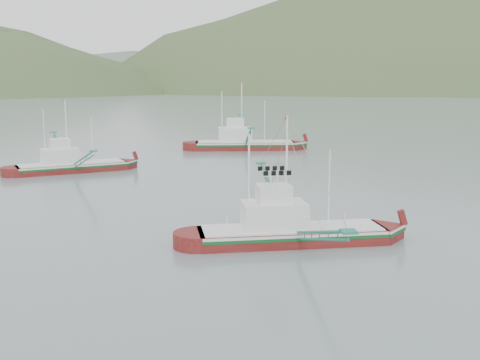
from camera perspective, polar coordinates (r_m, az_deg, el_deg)
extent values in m
plane|color=slate|center=(42.27, 0.94, -5.68)|extent=(1200.00, 1200.00, 0.00)
cube|color=#5B0F0D|center=(41.59, 4.93, -5.73)|extent=(12.94, 3.87, 1.71)
cube|color=silver|center=(41.40, 4.94, -4.76)|extent=(12.68, 3.93, 0.19)
cube|color=#0B511E|center=(41.45, 4.94, -5.05)|extent=(12.68, 3.95, 0.19)
cube|color=silver|center=(41.35, 4.95, -4.54)|extent=(12.29, 3.68, 0.10)
cube|color=silver|center=(40.86, 3.21, -3.39)|extent=(4.37, 2.89, 1.88)
cube|color=silver|center=(40.53, 3.23, -1.28)|extent=(2.29, 1.96, 1.20)
cylinder|color=white|center=(40.47, 4.44, 0.66)|extent=(0.14, 0.14, 7.69)
cylinder|color=white|center=(40.07, 0.85, -0.24)|extent=(0.12, 0.12, 6.54)
cylinder|color=white|center=(41.45, 8.45, -0.82)|extent=(0.10, 0.10, 5.39)
cube|color=#5B0F0D|center=(74.16, -15.64, 0.88)|extent=(12.99, 7.51, 1.68)
cube|color=silver|center=(74.05, -15.66, 1.42)|extent=(12.77, 7.49, 0.18)
cube|color=#0B511E|center=(74.08, -15.66, 1.26)|extent=(12.78, 7.50, 0.18)
cube|color=silver|center=(74.03, -15.67, 1.55)|extent=(12.34, 7.14, 0.10)
cube|color=silver|center=(73.68, -16.66, 2.16)|extent=(4.87, 3.98, 1.85)
cube|color=silver|center=(73.51, -16.72, 3.33)|extent=(2.69, 2.49, 1.18)
cylinder|color=white|center=(73.52, -16.13, 4.41)|extent=(0.13, 0.13, 7.56)
cylinder|color=white|center=(73.15, -18.05, 3.84)|extent=(0.12, 0.12, 6.43)
cylinder|color=white|center=(74.23, -13.86, 3.68)|extent=(0.10, 0.10, 5.29)
cube|color=#5B0F0D|center=(92.77, 0.47, 3.03)|extent=(15.34, 4.98, 2.02)
cube|color=silver|center=(92.67, 0.47, 3.55)|extent=(15.04, 5.04, 0.22)
cube|color=#0B511E|center=(92.70, 0.47, 3.40)|extent=(15.04, 5.06, 0.22)
cube|color=silver|center=(92.65, 0.47, 3.68)|extent=(14.57, 4.73, 0.12)
cube|color=silver|center=(92.46, -0.47, 4.32)|extent=(5.23, 3.54, 2.22)
cube|color=silver|center=(92.30, -0.47, 5.44)|extent=(2.76, 2.38, 1.41)
cylinder|color=white|center=(92.24, 0.16, 6.44)|extent=(0.16, 0.16, 9.07)
cylinder|color=white|center=(92.17, -1.73, 6.01)|extent=(0.14, 0.14, 7.71)
cylinder|color=white|center=(92.59, 2.35, 5.61)|extent=(0.12, 0.12, 6.35)
ellipsoid|color=#3F532B|center=(530.63, 21.16, 8.06)|extent=(684.00, 432.00, 306.00)
ellipsoid|color=slate|center=(601.50, -3.27, 8.85)|extent=(960.00, 400.00, 240.00)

